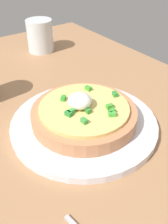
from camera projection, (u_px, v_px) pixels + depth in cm
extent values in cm
cube|color=#A77850|center=(51.00, 123.00, 52.65)|extent=(103.43, 78.60, 2.96)
cylinder|color=white|center=(84.00, 123.00, 49.05)|extent=(28.05, 28.05, 1.44)
cylinder|color=tan|center=(84.00, 115.00, 47.84)|extent=(19.87, 19.87, 2.66)
cylinder|color=#EFCB73|center=(84.00, 108.00, 46.87)|extent=(16.85, 16.85, 0.65)
ellipsoid|color=white|center=(80.00, 101.00, 45.74)|extent=(4.42, 4.42, 2.70)
cube|color=green|center=(71.00, 112.00, 44.62)|extent=(0.93, 1.35, 0.80)
cube|color=#348730|center=(88.00, 111.00, 44.91)|extent=(1.30, 0.84, 0.80)
cube|color=#288334|center=(70.00, 113.00, 44.25)|extent=(1.46, 1.14, 0.80)
cube|color=green|center=(84.00, 121.00, 42.50)|extent=(1.29, 0.81, 0.80)
cube|color=green|center=(88.00, 88.00, 51.15)|extent=(1.38, 0.98, 0.80)
cube|color=green|center=(74.00, 99.00, 47.99)|extent=(1.46, 1.48, 0.80)
cube|color=green|center=(110.00, 106.00, 45.93)|extent=(1.00, 1.40, 0.80)
cube|color=green|center=(63.00, 98.00, 48.16)|extent=(1.46, 1.48, 0.80)
cube|color=green|center=(112.00, 114.00, 44.02)|extent=(1.35, 1.51, 0.80)
cube|color=#26882C|center=(88.00, 102.00, 47.24)|extent=(1.49, 1.25, 0.80)
cube|color=green|center=(112.00, 112.00, 44.65)|extent=(0.90, 1.34, 0.80)
cube|color=#2D8C33|center=(115.00, 94.00, 49.36)|extent=(1.48, 1.19, 0.80)
cylinder|color=silver|center=(40.00, 36.00, 77.32)|extent=(7.90, 7.90, 9.54)
cylinder|color=#401418|center=(40.00, 40.00, 78.04)|extent=(6.96, 6.96, 6.29)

